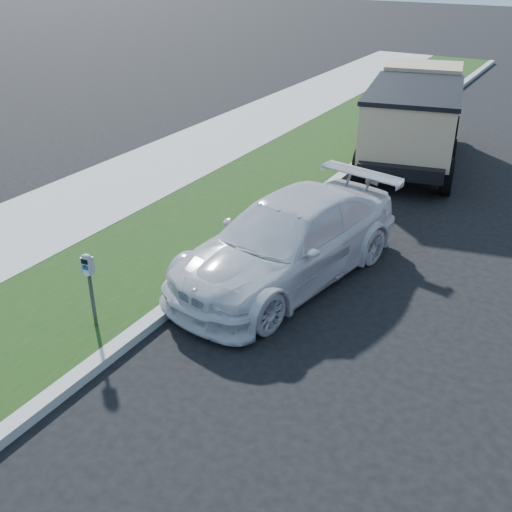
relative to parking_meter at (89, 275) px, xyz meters
The scene contains 5 objects.
ground 3.50m from the parking_meter, 14.36° to the left, with size 120.00×120.00×0.00m, color black.
streetside 3.79m from the parking_meter, 129.48° to the left, with size 6.12×50.00×0.15m.
parking_meter is the anchor object (origin of this frame).
white_wagon 3.58m from the parking_meter, 60.42° to the left, with size 2.06×5.07×1.47m, color silver.
dump_truck 10.85m from the parking_meter, 81.08° to the left, with size 3.40×6.24×2.32m.
Camera 1 is at (2.85, -6.32, 5.44)m, focal length 42.00 mm.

